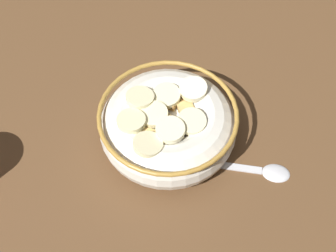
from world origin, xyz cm
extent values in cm
cube|color=brown|center=(0.00, 0.00, -1.00)|extent=(114.38, 114.38, 2.00)
cylinder|color=silver|center=(0.00, 0.00, 0.30)|extent=(9.71, 9.71, 0.60)
torus|color=silver|center=(0.00, 0.00, 2.99)|extent=(17.66, 17.66, 5.97)
torus|color=#B28438|center=(0.00, 0.00, 5.67)|extent=(17.73, 17.73, 0.60)
cylinder|color=white|center=(0.00, 0.00, 4.23)|extent=(14.07, 14.07, 0.40)
cube|color=#AD7F42|center=(1.48, -1.86, 5.06)|extent=(2.62, 2.59, 1.02)
cube|color=tan|center=(3.79, 1.83, 5.04)|extent=(2.21, 2.28, 1.09)
cube|color=tan|center=(0.09, 3.85, 4.93)|extent=(2.62, 2.62, 0.91)
cube|color=tan|center=(2.32, 4.09, 4.97)|extent=(2.84, 2.84, 1.13)
cube|color=tan|center=(-0.25, 0.63, 4.92)|extent=(2.04, 2.00, 0.97)
cube|color=#AD7F42|center=(5.22, -1.41, 4.84)|extent=(2.63, 2.67, 1.09)
cube|color=tan|center=(-5.30, -2.88, 4.93)|extent=(2.81, 2.79, 1.09)
cube|color=#B78947|center=(-3.43, -0.93, 4.96)|extent=(2.60, 2.55, 1.10)
cube|color=tan|center=(-0.80, -2.51, 4.95)|extent=(2.69, 2.70, 0.92)
cube|color=#AD7F42|center=(0.65, -3.85, 4.80)|extent=(2.27, 2.29, 0.91)
cube|color=#AD7F42|center=(-2.15, 1.26, 4.83)|extent=(2.76, 2.76, 0.92)
cube|color=tan|center=(3.31, -2.71, 5.02)|extent=(2.19, 2.27, 1.12)
cube|color=tan|center=(2.61, -0.35, 5.06)|extent=(2.48, 2.44, 1.04)
cube|color=#B78947|center=(-5.61, -0.73, 5.00)|extent=(2.81, 2.81, 1.04)
cube|color=tan|center=(-5.88, 1.24, 4.82)|extent=(2.61, 2.64, 1.01)
cube|color=tan|center=(2.56, -4.40, 4.83)|extent=(2.64, 2.66, 0.99)
cube|color=#AD7F42|center=(-1.67, 3.91, 4.90)|extent=(2.60, 2.63, 1.02)
cylinder|color=beige|center=(1.19, 1.31, 5.79)|extent=(4.07, 4.11, 1.17)
cylinder|color=beige|center=(2.06, -1.98, 5.75)|extent=(3.73, 3.74, 1.31)
cylinder|color=beige|center=(-1.38, 5.04, 5.90)|extent=(4.89, 4.92, 1.53)
cylinder|color=#F4EABC|center=(-2.05, 1.83, 6.18)|extent=(4.27, 4.29, 1.03)
cylinder|color=beige|center=(-3.02, -0.99, 5.87)|extent=(3.85, 3.85, 1.47)
cylinder|color=#F9EFC6|center=(0.21, -4.82, 6.17)|extent=(5.00, 5.05, 1.42)
cylinder|color=beige|center=(4.03, 0.81, 6.20)|extent=(3.91, 3.94, 1.30)
cylinder|color=beige|center=(2.35, 4.06, 6.10)|extent=(5.04, 5.03, 1.05)
ellipsoid|color=silver|center=(-13.76, -5.41, 0.40)|extent=(4.48, 4.21, 0.80)
cube|color=silver|center=(-8.25, -1.81, 0.18)|extent=(8.57, 6.08, 0.36)
camera|label=1|loc=(-22.44, 24.58, 51.35)|focal=48.69mm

